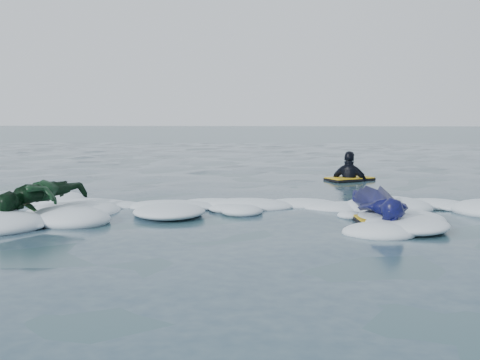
# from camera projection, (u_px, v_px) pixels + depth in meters

# --- Properties ---
(ground) EXTENTS (120.00, 120.00, 0.00)m
(ground) POSITION_uv_depth(u_px,v_px,m) (146.00, 226.00, 7.56)
(ground) COLOR #162E35
(ground) RESTS_ON ground
(foam_band) EXTENTS (12.00, 3.10, 0.30)m
(foam_band) POSITION_uv_depth(u_px,v_px,m) (162.00, 213.00, 8.59)
(foam_band) COLOR white
(foam_band) RESTS_ON ground
(prone_woman_unit) EXTENTS (0.71, 1.67, 0.43)m
(prone_woman_unit) POSITION_uv_depth(u_px,v_px,m) (380.00, 206.00, 7.76)
(prone_woman_unit) COLOR black
(prone_woman_unit) RESTS_ON ground
(prone_child_unit) EXTENTS (1.16, 1.49, 0.53)m
(prone_child_unit) POSITION_uv_depth(u_px,v_px,m) (42.00, 200.00, 7.94)
(prone_child_unit) COLOR black
(prone_child_unit) RESTS_ON ground
(waiting_rider_unit) EXTENTS (1.12, 0.96, 1.47)m
(waiting_rider_unit) POSITION_uv_depth(u_px,v_px,m) (349.00, 186.00, 12.63)
(waiting_rider_unit) COLOR black
(waiting_rider_unit) RESTS_ON ground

